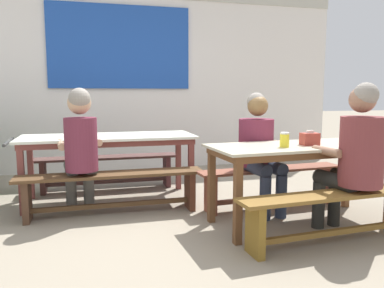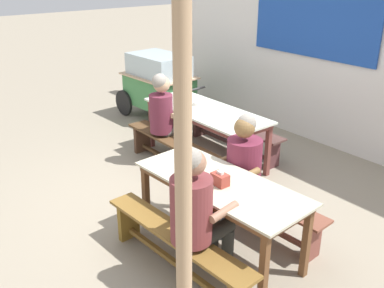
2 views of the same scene
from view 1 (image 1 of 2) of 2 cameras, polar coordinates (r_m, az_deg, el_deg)
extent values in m
plane|color=gray|center=(3.65, -1.35, -11.82)|extent=(40.00, 40.00, 0.00)
cube|color=silver|center=(6.24, -7.51, 8.62)|extent=(6.53, 0.12, 2.67)
cube|color=#2049A4|center=(6.15, -10.59, 13.97)|extent=(2.14, 0.03, 1.26)
cube|color=silver|center=(4.38, -12.29, 1.06)|extent=(1.90, 0.76, 0.03)
cube|color=brown|center=(4.38, -12.28, 0.49)|extent=(1.82, 0.70, 0.06)
cube|color=brown|center=(4.86, -2.05, -2.92)|extent=(0.06, 0.06, 0.66)
cube|color=brown|center=(4.26, -0.14, -4.40)|extent=(0.06, 0.06, 0.66)
cube|color=brown|center=(4.79, -22.81, -3.68)|extent=(0.06, 0.06, 0.66)
cube|color=brown|center=(4.18, -23.95, -5.30)|extent=(0.06, 0.06, 0.66)
cube|color=#BDB79D|center=(3.66, 15.95, -0.26)|extent=(1.75, 0.81, 0.02)
cube|color=brown|center=(3.67, 15.93, -0.90)|extent=(1.67, 0.74, 0.06)
cube|color=brown|center=(4.42, 21.95, -4.50)|extent=(0.06, 0.06, 0.66)
cube|color=brown|center=(3.63, 2.90, -6.51)|extent=(0.06, 0.06, 0.66)
cube|color=brown|center=(3.12, 6.81, -8.90)|extent=(0.06, 0.06, 0.66)
cube|color=#513430|center=(4.95, -12.50, -1.95)|extent=(1.77, 0.29, 0.03)
cube|color=#552E30|center=(5.08, -3.77, -3.98)|extent=(0.06, 0.24, 0.40)
cube|color=#4D2D29|center=(5.01, -21.21, -4.63)|extent=(0.06, 0.24, 0.40)
cube|color=#513430|center=(5.01, -12.40, -5.46)|extent=(1.49, 0.05, 0.04)
cube|color=#50361E|center=(3.90, -11.76, -4.47)|extent=(1.84, 0.30, 0.03)
cube|color=#572F1F|center=(4.07, -0.33, -6.87)|extent=(0.06, 0.25, 0.39)
cube|color=#4C3222|center=(3.99, -23.29, -7.80)|extent=(0.06, 0.25, 0.39)
cube|color=#50361E|center=(3.98, -11.64, -8.85)|extent=(1.55, 0.05, 0.04)
cube|color=brown|center=(4.16, 11.63, -3.69)|extent=(1.62, 0.37, 0.02)
cube|color=brown|center=(4.58, 19.02, -5.63)|extent=(0.07, 0.23, 0.40)
cube|color=brown|center=(3.91, 2.78, -7.43)|extent=(0.07, 0.23, 0.40)
cube|color=brown|center=(4.23, 11.52, -7.84)|extent=(1.33, 0.13, 0.04)
cube|color=brown|center=(3.31, 21.01, -6.99)|extent=(1.74, 0.37, 0.03)
cube|color=brown|center=(2.97, 9.36, -12.53)|extent=(0.07, 0.22, 0.39)
cube|color=brown|center=(3.39, 20.76, -12.07)|extent=(1.45, 0.14, 0.04)
cylinder|color=#3F3F3F|center=(5.04, -25.58, 0.32)|extent=(0.08, 0.76, 0.04)
cylinder|color=#5F5D56|center=(4.26, -15.06, -6.29)|extent=(0.11, 0.11, 0.42)
cylinder|color=#5F5D56|center=(4.24, -17.50, -6.43)|extent=(0.11, 0.11, 0.42)
cylinder|color=#5F5D56|center=(4.05, -14.94, -3.20)|extent=(0.17, 0.36, 0.13)
cylinder|color=#5F5D56|center=(4.03, -17.49, -3.34)|extent=(0.17, 0.36, 0.13)
cylinder|color=maroon|center=(3.84, -16.13, -0.06)|extent=(0.31, 0.31, 0.52)
sphere|color=tan|center=(3.83, -16.38, 5.90)|extent=(0.22, 0.22, 0.22)
sphere|color=gray|center=(3.80, -16.36, 6.48)|extent=(0.20, 0.20, 0.20)
cylinder|color=tan|center=(4.04, -13.89, 0.17)|extent=(0.10, 0.31, 0.10)
cylinder|color=tan|center=(4.01, -18.85, -0.06)|extent=(0.10, 0.31, 0.09)
cylinder|color=#292A26|center=(3.80, 20.36, -8.18)|extent=(0.11, 0.11, 0.42)
cylinder|color=#292A26|center=(3.68, 18.26, -8.58)|extent=(0.11, 0.11, 0.42)
cylinder|color=#292A26|center=(3.61, 22.52, -4.82)|extent=(0.18, 0.42, 0.13)
cylinder|color=#292A26|center=(3.49, 20.40, -5.14)|extent=(0.18, 0.42, 0.13)
cylinder|color=brown|center=(3.37, 23.85, -1.04)|extent=(0.35, 0.35, 0.56)
sphere|color=#966A52|center=(3.35, 23.98, 6.06)|extent=(0.21, 0.21, 0.21)
sphere|color=gray|center=(3.33, 24.39, 6.67)|extent=(0.19, 0.19, 0.19)
cylinder|color=#966A52|center=(3.63, 23.94, -0.66)|extent=(0.11, 0.31, 0.08)
cylinder|color=#966A52|center=(3.37, 19.35, -1.04)|extent=(0.11, 0.31, 0.07)
cylinder|color=#2F394F|center=(3.78, 10.81, -7.90)|extent=(0.11, 0.11, 0.42)
cylinder|color=#2F394F|center=(3.88, 13.09, -7.58)|extent=(0.11, 0.11, 0.42)
cylinder|color=#2F394F|center=(3.87, 9.55, -3.55)|extent=(0.17, 0.40, 0.13)
cylinder|color=#2F394F|center=(3.96, 11.79, -3.34)|extent=(0.17, 0.40, 0.13)
cylinder|color=maroon|center=(4.02, 9.47, 0.24)|extent=(0.36, 0.36, 0.48)
sphere|color=brown|center=(3.98, 9.73, 5.61)|extent=(0.21, 0.21, 0.21)
sphere|color=gray|center=(4.00, 9.52, 6.15)|extent=(0.19, 0.19, 0.19)
cylinder|color=brown|center=(3.77, 8.24, -0.46)|extent=(0.10, 0.31, 0.09)
cylinder|color=brown|center=(3.98, 13.25, -0.17)|extent=(0.10, 0.31, 0.07)
cube|color=#9C3A2E|center=(3.64, 17.06, 0.71)|extent=(0.15, 0.11, 0.11)
cube|color=white|center=(3.63, 17.10, 1.76)|extent=(0.06, 0.03, 0.02)
cylinder|color=yellow|center=(3.43, 13.56, 0.49)|extent=(0.08, 0.08, 0.12)
cylinder|color=white|center=(3.43, 13.59, 1.58)|extent=(0.07, 0.07, 0.02)
cylinder|color=silver|center=(4.41, -15.23, 1.47)|extent=(0.14, 0.14, 0.04)
camera|label=2|loc=(4.76, 68.50, 19.98)|focal=41.08mm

